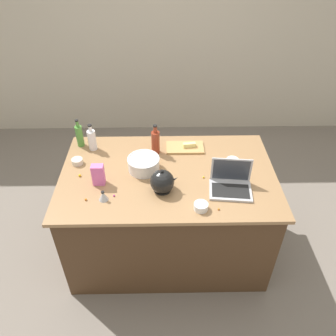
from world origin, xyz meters
TOP-DOWN VIEW (x-y plane):
  - ground_plane at (0.00, 0.00)m, footprint 12.00×12.00m
  - wall_back at (0.00, 2.20)m, footprint 8.00×0.10m
  - island_counter at (0.00, 0.00)m, footprint 1.71×1.06m
  - laptop at (0.46, -0.19)m, footprint 0.33×0.26m
  - mixing_bowl_large at (-0.19, 0.05)m, footprint 0.26×0.26m
  - bottle_soy at (-0.10, 0.28)m, footprint 0.07×0.07m
  - bottle_olive at (-0.76, 0.40)m, footprint 0.06×0.06m
  - bottle_vinegar at (-0.64, 0.34)m, footprint 0.07×0.07m
  - kettle at (-0.05, -0.20)m, footprint 0.21×0.18m
  - cutting_board at (0.15, 0.34)m, footprint 0.32×0.18m
  - butter_stick_left at (0.19, 0.34)m, footprint 0.11×0.05m
  - ramekin_small at (-0.74, 0.13)m, footprint 0.09×0.09m
  - ramekin_medium at (0.53, 0.10)m, footprint 0.10×0.10m
  - ramekin_wide at (0.22, -0.40)m, footprint 0.10×0.10m
  - kitchen_timer at (-0.47, -0.29)m, footprint 0.07×0.07m
  - candy_bag at (-0.53, -0.12)m, footprint 0.09×0.06m
  - candy_0 at (0.35, -0.41)m, footprint 0.01×0.01m
  - candy_1 at (0.28, -0.07)m, footprint 0.01×0.01m
  - candy_2 at (-0.69, -0.03)m, footprint 0.02×0.02m
  - candy_3 at (-0.40, -0.26)m, footprint 0.01×0.01m
  - candy_4 at (-0.60, -0.30)m, footprint 0.02×0.02m

SIDE VIEW (x-z plane):
  - ground_plane at x=0.00m, z-range 0.00..0.00m
  - island_counter at x=0.00m, z-range 0.00..0.90m
  - candy_3 at x=-0.40m, z-range 0.90..0.91m
  - candy_0 at x=0.35m, z-range 0.90..0.91m
  - candy_1 at x=0.28m, z-range 0.90..0.91m
  - candy_4 at x=-0.60m, z-range 0.90..0.92m
  - cutting_board at x=0.15m, z-range 0.90..0.92m
  - candy_2 at x=-0.69m, z-range 0.90..0.92m
  - ramekin_small at x=-0.74m, z-range 0.90..0.95m
  - ramekin_wide at x=0.22m, z-range 0.90..0.95m
  - ramekin_medium at x=0.53m, z-range 0.90..0.95m
  - kitchen_timer at x=-0.47m, z-range 0.90..0.97m
  - butter_stick_left at x=0.19m, z-range 0.92..0.95m
  - laptop at x=0.46m, z-range 0.84..1.06m
  - mixing_bowl_large at x=-0.19m, z-range 0.90..1.02m
  - kettle at x=-0.05m, z-range 0.88..1.08m
  - candy_bag at x=-0.53m, z-range 0.90..1.07m
  - bottle_vinegar at x=-0.64m, z-range 0.88..1.12m
  - bottle_olive at x=-0.76m, z-range 0.87..1.13m
  - bottle_soy at x=-0.10m, z-range 0.87..1.14m
  - wall_back at x=0.00m, z-range 0.00..2.60m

